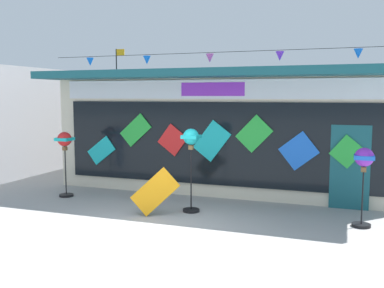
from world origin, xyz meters
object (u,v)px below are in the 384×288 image
at_px(wind_spinner_far_left, 65,146).
at_px(wind_spinner_left, 191,147).
at_px(kite_shop_building, 239,126).
at_px(wind_spinner_center_left, 364,165).
at_px(display_kite_on_ground, 155,192).

xyz_separation_m(wind_spinner_far_left, wind_spinner_left, (3.66, -0.31, 0.16)).
distance_m(wind_spinner_far_left, wind_spinner_left, 3.68).
bearing_deg(wind_spinner_left, kite_shop_building, 89.27).
xyz_separation_m(wind_spinner_far_left, wind_spinner_center_left, (7.35, -0.21, -0.08)).
relative_size(kite_shop_building, wind_spinner_center_left, 5.99).
bearing_deg(wind_spinner_left, display_kite_on_ground, -138.51).
distance_m(wind_spinner_far_left, display_kite_on_ground, 3.24).
bearing_deg(display_kite_on_ground, kite_shop_building, 81.87).
bearing_deg(wind_spinner_center_left, display_kite_on_ground, -171.23).
bearing_deg(display_kite_on_ground, wind_spinner_left, 41.49).
bearing_deg(kite_shop_building, wind_spinner_center_left, -49.58).
height_order(wind_spinner_left, display_kite_on_ground, wind_spinner_left).
bearing_deg(wind_spinner_far_left, wind_spinner_left, -4.83).
bearing_deg(wind_spinner_center_left, wind_spinner_far_left, 178.33).
xyz_separation_m(wind_spinner_center_left, display_kite_on_ground, (-4.34, -0.67, -0.73)).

